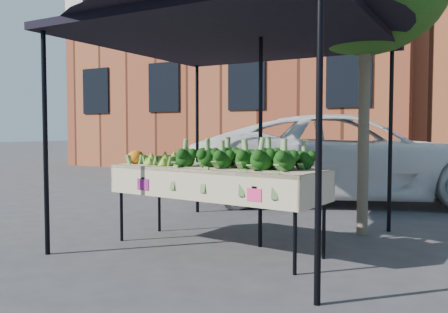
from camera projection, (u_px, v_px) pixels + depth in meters
ground at (207, 246)px, 5.23m from camera, size 90.00×90.00×0.00m
table at (215, 208)px, 5.06m from camera, size 2.47×1.04×0.90m
canopy at (236, 123)px, 5.35m from camera, size 3.16×3.16×2.74m
broccoli_heap at (243, 154)px, 4.89m from camera, size 1.49×0.59×0.28m
romanesco_cluster at (164, 155)px, 5.34m from camera, size 0.45×0.49×0.22m
cauliflower_pair at (136, 155)px, 5.50m from camera, size 0.22×0.22×0.20m
vehicle at (350, 44)px, 8.49m from camera, size 2.52×3.05×5.72m
street_tree at (364, 77)px, 5.71m from camera, size 1.97×1.97×3.89m
building_left at (259, 47)px, 17.87m from camera, size 12.00×8.00×9.00m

